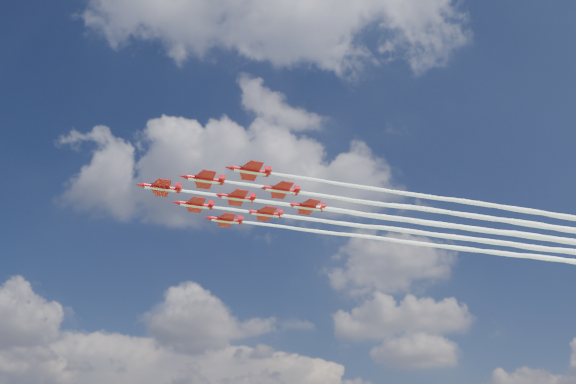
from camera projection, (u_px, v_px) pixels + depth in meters
The scene contains 9 objects.
jet_lead at pixel (406, 220), 146.20m from camera, with size 125.72×48.61×2.59m.
jet_row2_port at pixel (451, 213), 142.59m from camera, with size 125.72×48.61×2.59m.
jet_row2_starb at pixel (424, 233), 154.48m from camera, with size 125.72×48.61×2.59m.
jet_row3_port at pixel (498, 207), 138.97m from camera, with size 125.72×48.61×2.59m.
jet_row3_centre at pixel (466, 228), 150.86m from camera, with size 125.72×48.61×2.59m.
jet_row3_starb at pixel (439, 246), 162.75m from camera, with size 125.72×48.61×2.59m.
jet_row4_port at pixel (511, 222), 147.24m from camera, with size 125.72×48.61×2.59m.
jet_row4_starb at pixel (480, 240), 159.13m from camera, with size 125.72×48.61×2.59m.
jet_tail at pixel (523, 235), 155.51m from camera, with size 125.72×48.61×2.59m.
Camera 1 is at (16.03, -120.17, 28.67)m, focal length 35.00 mm.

